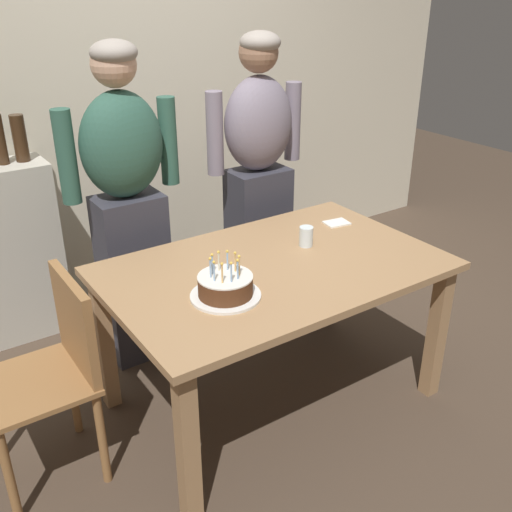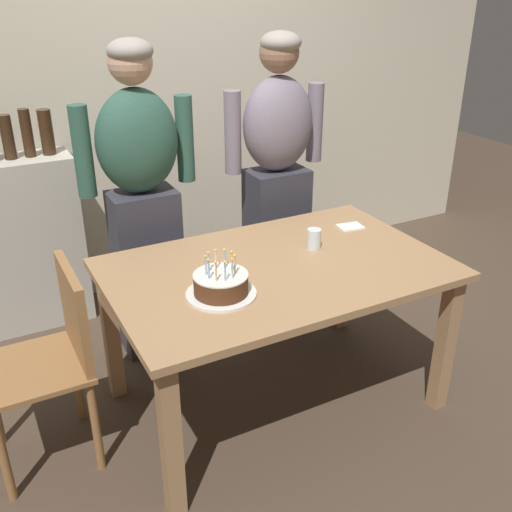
# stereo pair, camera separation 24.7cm
# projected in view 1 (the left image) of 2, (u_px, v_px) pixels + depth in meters

# --- Properties ---
(ground_plane) EXTENTS (10.00, 10.00, 0.00)m
(ground_plane) POSITION_uv_depth(u_px,v_px,m) (272.00, 397.00, 2.94)
(ground_plane) COLOR #47382B
(back_wall) EXTENTS (5.20, 0.10, 2.60)m
(back_wall) POSITION_uv_depth(u_px,v_px,m) (125.00, 88.00, 3.54)
(back_wall) COLOR beige
(back_wall) RESTS_ON ground_plane
(dining_table) EXTENTS (1.50, 0.96, 0.74)m
(dining_table) POSITION_uv_depth(u_px,v_px,m) (274.00, 284.00, 2.67)
(dining_table) COLOR #A37A51
(dining_table) RESTS_ON ground_plane
(birthday_cake) EXTENTS (0.29, 0.29, 0.18)m
(birthday_cake) POSITION_uv_depth(u_px,v_px,m) (225.00, 287.00, 2.34)
(birthday_cake) COLOR white
(birthday_cake) RESTS_ON dining_table
(water_glass_near) EXTENTS (0.07, 0.07, 0.10)m
(water_glass_near) POSITION_uv_depth(u_px,v_px,m) (306.00, 236.00, 2.79)
(water_glass_near) COLOR silver
(water_glass_near) RESTS_ON dining_table
(napkin_stack) EXTENTS (0.14, 0.11, 0.01)m
(napkin_stack) POSITION_uv_depth(u_px,v_px,m) (337.00, 223.00, 3.06)
(napkin_stack) COLOR white
(napkin_stack) RESTS_ON dining_table
(person_man_bearded) EXTENTS (0.61, 0.27, 1.66)m
(person_man_bearded) POSITION_uv_depth(u_px,v_px,m) (128.00, 205.00, 2.93)
(person_man_bearded) COLOR #33333D
(person_man_bearded) RESTS_ON ground_plane
(person_woman_cardigan) EXTENTS (0.61, 0.27, 1.66)m
(person_woman_cardigan) POSITION_uv_depth(u_px,v_px,m) (258.00, 177.00, 3.33)
(person_woman_cardigan) COLOR #33333D
(person_woman_cardigan) RESTS_ON ground_plane
(dining_chair) EXTENTS (0.42, 0.42, 0.87)m
(dining_chair) POSITION_uv_depth(u_px,v_px,m) (56.00, 364.00, 2.33)
(dining_chair) COLOR olive
(dining_chair) RESTS_ON ground_plane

